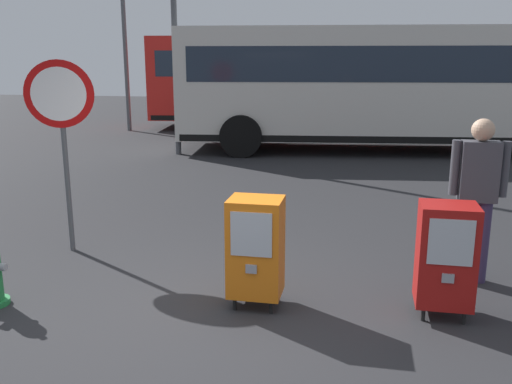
{
  "coord_description": "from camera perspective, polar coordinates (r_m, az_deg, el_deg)",
  "views": [
    {
      "loc": [
        1.36,
        -4.13,
        2.2
      ],
      "look_at": [
        0.3,
        1.2,
        0.9
      ],
      "focal_mm": 38.23,
      "sensor_mm": 36.0,
      "label": 1
    }
  ],
  "objects": [
    {
      "name": "newspaper_box_primary",
      "position": [
        5.03,
        19.24,
        -6.23
      ],
      "size": [
        0.48,
        0.42,
        1.02
      ],
      "color": "black",
      "rests_on": "ground_plane"
    },
    {
      "name": "pedestrian",
      "position": [
        5.84,
        22.14,
        0.05
      ],
      "size": [
        0.55,
        0.22,
        1.67
      ],
      "color": "#382D51",
      "rests_on": "ground_plane"
    },
    {
      "name": "ground_plane",
      "position": [
        4.87,
        -6.4,
        -13.48
      ],
      "size": [
        60.0,
        60.0,
        0.0
      ],
      "primitive_type": "plane",
      "color": "#262628"
    },
    {
      "name": "street_light_near_right",
      "position": [
        18.49,
        -13.75,
        18.45
      ],
      "size": [
        0.32,
        0.32,
        6.75
      ],
      "color": "#4C4F54",
      "rests_on": "ground_plane"
    },
    {
      "name": "bus_far",
      "position": [
        18.68,
        5.69,
        11.87
      ],
      "size": [
        10.75,
        3.95,
        3.0
      ],
      "rotation": [
        0.0,
        0.0,
        0.14
      ],
      "color": "red",
      "rests_on": "ground_plane"
    },
    {
      "name": "newspaper_box_secondary",
      "position": [
        4.95,
        -0.02,
        -5.75
      ],
      "size": [
        0.48,
        0.42,
        1.02
      ],
      "color": "black",
      "rests_on": "ground_plane"
    },
    {
      "name": "bus_near",
      "position": [
        14.14,
        14.2,
        11.05
      ],
      "size": [
        10.72,
        3.75,
        3.0
      ],
      "rotation": [
        0.0,
        0.0,
        0.12
      ],
      "color": "beige",
      "rests_on": "ground_plane"
    },
    {
      "name": "stop_sign",
      "position": [
        6.6,
        -19.69,
        7.47
      ],
      "size": [
        0.71,
        0.31,
        2.23
      ],
      "color": "#4C4F54",
      "rests_on": "ground_plane"
    }
  ]
}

